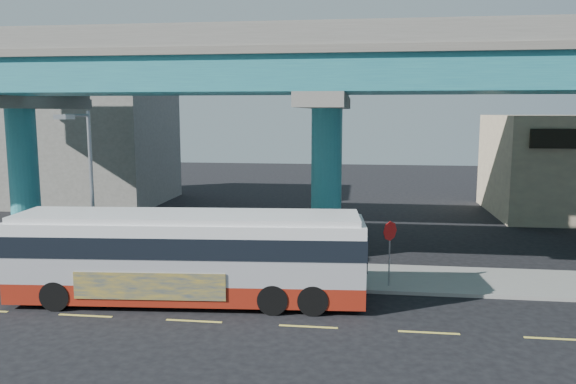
# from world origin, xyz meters

# --- Properties ---
(ground) EXTENTS (120.00, 120.00, 0.00)m
(ground) POSITION_xyz_m (0.00, 0.00, 0.00)
(ground) COLOR black
(ground) RESTS_ON ground
(sidewalk) EXTENTS (70.00, 4.00, 0.15)m
(sidewalk) POSITION_xyz_m (0.00, 5.50, 0.07)
(sidewalk) COLOR gray
(sidewalk) RESTS_ON ground
(lane_markings) EXTENTS (58.00, 0.12, 0.01)m
(lane_markings) POSITION_xyz_m (-0.00, -0.30, 0.01)
(lane_markings) COLOR #D8C64C
(lane_markings) RESTS_ON ground
(viaduct) EXTENTS (52.00, 12.40, 11.70)m
(viaduct) POSITION_xyz_m (-0.00, 9.11, 9.14)
(viaduct) COLOR #206679
(viaduct) RESTS_ON ground
(building_concrete) EXTENTS (12.00, 10.00, 9.00)m
(building_concrete) POSITION_xyz_m (-20.00, 24.00, 4.50)
(building_concrete) COLOR gray
(building_concrete) RESTS_ON ground
(transit_bus) EXTENTS (13.54, 3.89, 3.43)m
(transit_bus) POSITION_xyz_m (-4.78, 1.72, 1.88)
(transit_bus) COLOR maroon
(transit_bus) RESTS_ON ground
(parked_car) EXTENTS (2.20, 4.49, 1.47)m
(parked_car) POSITION_xyz_m (-11.66, 5.75, 0.88)
(parked_car) COLOR #313136
(parked_car) RESTS_ON sidewalk
(street_lamp) EXTENTS (0.50, 2.36, 7.12)m
(street_lamp) POSITION_xyz_m (-9.70, 3.46, 4.82)
(street_lamp) COLOR gray
(street_lamp) RESTS_ON sidewalk
(stop_sign) EXTENTS (0.57, 0.62, 2.70)m
(stop_sign) POSITION_xyz_m (2.89, 4.18, 2.11)
(stop_sign) COLOR gray
(stop_sign) RESTS_ON sidewalk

